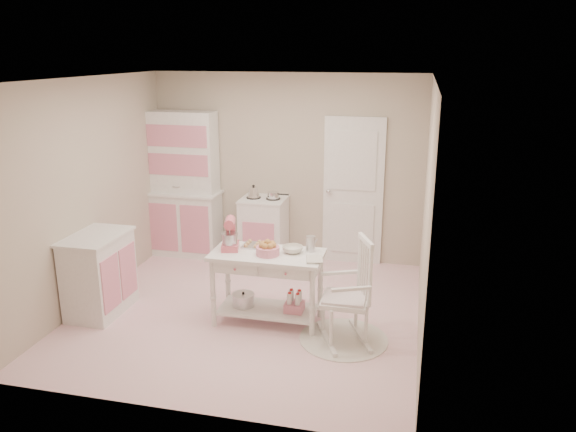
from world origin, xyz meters
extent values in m
plane|color=pink|center=(0.00, 0.00, 0.00)|extent=(3.80, 3.80, 0.00)
cube|color=white|center=(0.00, 0.00, 2.60)|extent=(3.80, 3.80, 0.04)
cube|color=beige|center=(0.00, 1.90, 1.30)|extent=(3.80, 0.04, 2.60)
cube|color=beige|center=(0.00, -1.90, 1.30)|extent=(3.80, 0.04, 2.60)
cube|color=beige|center=(-1.90, 0.00, 1.30)|extent=(0.04, 3.80, 2.60)
cube|color=beige|center=(1.90, 0.00, 1.30)|extent=(0.04, 3.80, 2.60)
cube|color=white|center=(0.95, 1.87, 1.02)|extent=(0.82, 0.05, 2.04)
cube|color=white|center=(-1.46, 1.66, 1.04)|extent=(1.06, 0.50, 2.08)
cube|color=white|center=(-0.26, 1.61, 0.46)|extent=(0.62, 0.57, 0.92)
cube|color=white|center=(-1.63, -0.37, 0.46)|extent=(0.54, 0.84, 0.92)
cylinder|color=white|center=(1.15, -0.40, 0.01)|extent=(0.92, 0.92, 0.01)
cube|color=white|center=(1.15, -0.40, 0.55)|extent=(0.73, 0.85, 1.10)
cube|color=white|center=(0.28, -0.17, 0.40)|extent=(1.20, 0.60, 0.80)
cube|color=#DA5C6D|center=(-0.14, -0.15, 0.97)|extent=(0.26, 0.32, 0.34)
cube|color=silver|center=(0.13, 0.01, 0.81)|extent=(0.34, 0.24, 0.02)
cylinder|color=pink|center=(0.30, -0.22, 0.85)|extent=(0.25, 0.25, 0.09)
imported|color=silver|center=(0.54, -0.09, 0.83)|extent=(0.22, 0.22, 0.07)
cylinder|color=silver|center=(0.72, -0.01, 0.89)|extent=(0.10, 0.10, 0.17)
imported|color=silver|center=(0.73, -0.29, 0.81)|extent=(0.21, 0.26, 0.02)
camera|label=1|loc=(1.78, -5.60, 2.88)|focal=35.00mm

